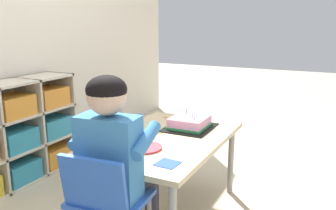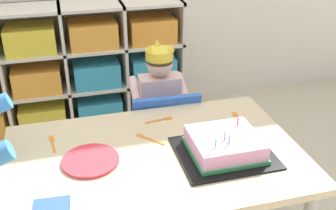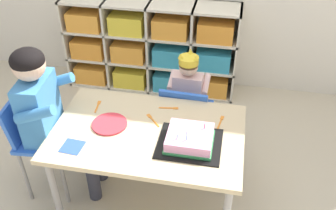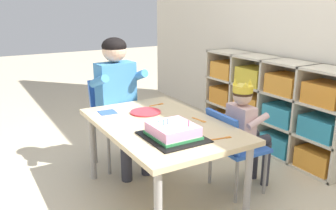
# 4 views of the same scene
# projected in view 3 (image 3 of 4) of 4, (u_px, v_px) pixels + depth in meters

# --- Properties ---
(ground) EXTENTS (16.00, 16.00, 0.00)m
(ground) POSITION_uv_depth(u_px,v_px,m) (150.00, 193.00, 2.59)
(ground) COLOR beige
(storage_cubby_shelf) EXTENTS (1.58, 0.32, 0.84)m
(storage_cubby_shelf) POSITION_uv_depth(u_px,v_px,m) (151.00, 50.00, 3.46)
(storage_cubby_shelf) COLOR beige
(storage_cubby_shelf) RESTS_ON ground
(activity_table) EXTENTS (1.15, 0.74, 0.56)m
(activity_table) POSITION_uv_depth(u_px,v_px,m) (148.00, 138.00, 2.30)
(activity_table) COLOR #D1B789
(activity_table) RESTS_ON ground
(classroom_chair_blue) EXTENTS (0.38, 0.35, 0.60)m
(classroom_chair_blue) POSITION_uv_depth(u_px,v_px,m) (185.00, 111.00, 2.75)
(classroom_chair_blue) COLOR blue
(classroom_chair_blue) RESTS_ON ground
(child_with_crown) EXTENTS (0.30, 0.31, 0.82)m
(child_with_crown) POSITION_uv_depth(u_px,v_px,m) (189.00, 87.00, 2.74)
(child_with_crown) COLOR beige
(child_with_crown) RESTS_ON ground
(classroom_chair_adult_side) EXTENTS (0.37, 0.39, 0.72)m
(classroom_chair_adult_side) POSITION_uv_depth(u_px,v_px,m) (38.00, 134.00, 2.40)
(classroom_chair_adult_side) COLOR blue
(classroom_chair_adult_side) RESTS_ON ground
(adult_helper_seated) EXTENTS (0.45, 0.42, 1.07)m
(adult_helper_seated) POSITION_uv_depth(u_px,v_px,m) (49.00, 109.00, 2.27)
(adult_helper_seated) COLOR #3D7FBC
(adult_helper_seated) RESTS_ON ground
(birthday_cake_on_tray) EXTENTS (0.37, 0.32, 0.12)m
(birthday_cake_on_tray) POSITION_uv_depth(u_px,v_px,m) (190.00, 140.00, 2.15)
(birthday_cake_on_tray) COLOR black
(birthday_cake_on_tray) RESTS_ON activity_table
(paper_plate_stack) EXTENTS (0.22, 0.22, 0.01)m
(paper_plate_stack) POSITION_uv_depth(u_px,v_px,m) (109.00, 124.00, 2.31)
(paper_plate_stack) COLOR #DB333D
(paper_plate_stack) RESTS_ON activity_table
(paper_napkin_square) EXTENTS (0.13, 0.13, 0.00)m
(paper_napkin_square) POSITION_uv_depth(u_px,v_px,m) (72.00, 147.00, 2.15)
(paper_napkin_square) COLOR #3356B7
(paper_napkin_square) RESTS_ON activity_table
(fork_near_cake_tray) EXTENTS (0.04, 0.15, 0.00)m
(fork_near_cake_tray) POSITION_uv_depth(u_px,v_px,m) (220.00, 122.00, 2.33)
(fork_near_cake_tray) COLOR orange
(fork_near_cake_tray) RESTS_ON activity_table
(fork_near_child_seat) EXTENTS (0.11, 0.12, 0.00)m
(fork_near_child_seat) POSITION_uv_depth(u_px,v_px,m) (152.00, 120.00, 2.35)
(fork_near_child_seat) COLOR orange
(fork_near_child_seat) RESTS_ON activity_table
(fork_scattered_mid_table) EXTENTS (0.13, 0.03, 0.00)m
(fork_scattered_mid_table) POSITION_uv_depth(u_px,v_px,m) (170.00, 108.00, 2.45)
(fork_scattered_mid_table) COLOR orange
(fork_scattered_mid_table) RESTS_ON activity_table
(fork_at_table_front_edge) EXTENTS (0.03, 0.13, 0.00)m
(fork_at_table_front_edge) POSITION_uv_depth(u_px,v_px,m) (98.00, 106.00, 2.47)
(fork_at_table_front_edge) COLOR orange
(fork_at_table_front_edge) RESTS_ON activity_table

